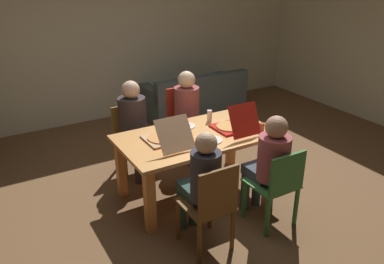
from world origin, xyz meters
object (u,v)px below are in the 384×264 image
at_px(chair_2, 184,121).
at_px(couch, 194,99).
at_px(chair_1, 211,205).
at_px(drinking_glass_1, 210,116).
at_px(drinking_glass_0, 262,127).
at_px(pizza_box_1, 233,126).
at_px(pizza_box_0, 165,138).
at_px(person_3, 134,121).
at_px(person_2, 189,109).
at_px(plate_1, 211,140).
at_px(chair_0, 277,186).
at_px(dining_table, 196,145).
at_px(plate_0, 186,126).
at_px(chair_3, 131,136).
at_px(person_1, 201,179).
at_px(person_0, 269,159).

height_order(chair_2, couch, chair_2).
height_order(chair_1, drinking_glass_1, chair_1).
distance_m(chair_2, drinking_glass_0, 1.34).
xyz_separation_m(chair_1, pizza_box_1, (0.84, 0.83, 0.31)).
distance_m(pizza_box_0, pizza_box_1, 0.83).
distance_m(person_3, pizza_box_0, 0.82).
relative_size(person_2, plate_1, 4.95).
bearing_deg(drinking_glass_1, pizza_box_0, -160.71).
bearing_deg(chair_0, person_2, 90.00).
xyz_separation_m(dining_table, drinking_glass_1, (0.34, 0.27, 0.20)).
bearing_deg(couch, plate_0, -123.12).
bearing_deg(chair_0, pizza_box_0, 128.86).
height_order(plate_1, drinking_glass_0, drinking_glass_0).
bearing_deg(chair_1, plate_1, 57.29).
relative_size(pizza_box_0, drinking_glass_1, 4.18).
height_order(chair_1, person_2, person_2).
bearing_deg(chair_1, drinking_glass_1, 57.87).
distance_m(dining_table, person_2, 0.92).
distance_m(dining_table, chair_3, 1.05).
bearing_deg(couch, person_1, -119.70).
height_order(chair_1, plate_1, chair_1).
relative_size(dining_table, pizza_box_1, 3.39).
bearing_deg(pizza_box_0, drinking_glass_0, -15.94).
xyz_separation_m(dining_table, chair_1, (-0.41, -0.93, -0.13)).
bearing_deg(person_2, person_3, -179.43).
bearing_deg(person_1, chair_0, -12.83).
bearing_deg(person_1, person_0, -2.85).
height_order(drinking_glass_0, drinking_glass_1, drinking_glass_1).
bearing_deg(plate_0, drinking_glass_0, -40.19).
distance_m(person_1, plate_1, 0.72).
height_order(person_0, plate_1, person_0).
relative_size(drinking_glass_1, couch, 0.08).
bearing_deg(chair_2, person_0, -90.00).
xyz_separation_m(person_3, plate_0, (0.42, -0.56, 0.05)).
bearing_deg(plate_0, chair_2, 62.63).
xyz_separation_m(chair_0, chair_3, (-0.79, 1.89, 0.00)).
height_order(person_0, plate_0, person_0).
bearing_deg(person_0, couch, 72.85).
relative_size(chair_1, person_2, 0.75).
height_order(chair_0, plate_0, chair_0).
bearing_deg(drinking_glass_0, plate_0, 139.81).
xyz_separation_m(person_0, chair_3, (-0.79, 1.75, -0.23)).
distance_m(chair_1, plate_0, 1.30).
bearing_deg(chair_0, chair_3, 112.53).
bearing_deg(drinking_glass_1, chair_3, 137.72).
bearing_deg(pizza_box_1, plate_1, -162.78).
distance_m(person_0, drinking_glass_1, 1.08).
relative_size(chair_0, pizza_box_1, 1.68).
relative_size(person_1, plate_0, 5.41).
height_order(person_0, chair_3, person_0).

